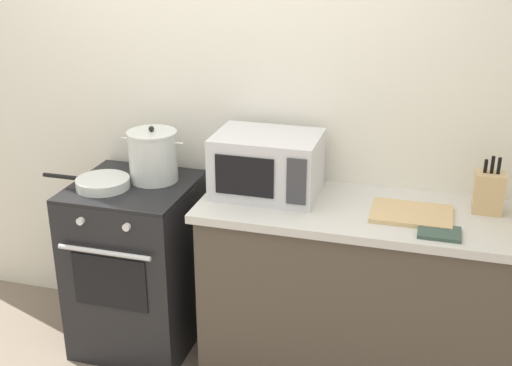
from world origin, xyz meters
TOP-DOWN VIEW (x-y plane):
  - back_wall at (0.30, 0.97)m, footprint 4.40×0.10m
  - lower_cabinet_right at (0.90, 0.62)m, footprint 1.64×0.56m
  - countertop_right at (0.90, 0.62)m, footprint 1.70×0.60m
  - stove at (-0.35, 0.60)m, footprint 0.60×0.64m
  - stock_pot at (-0.26, 0.69)m, footprint 0.34×0.25m
  - frying_pan at (-0.47, 0.52)m, footprint 0.47×0.27m
  - microwave at (0.34, 0.68)m, footprint 0.50×0.37m
  - cutting_board at (1.04, 0.60)m, footprint 0.36×0.26m
  - knife_block at (1.36, 0.74)m, footprint 0.13×0.10m
  - oven_mitt at (1.16, 0.44)m, footprint 0.18×0.14m

SIDE VIEW (x-z plane):
  - lower_cabinet_right at x=0.90m, z-range 0.00..0.88m
  - stove at x=-0.35m, z-range 0.00..0.92m
  - countertop_right at x=0.90m, z-range 0.88..0.92m
  - oven_mitt at x=1.16m, z-range 0.92..0.94m
  - cutting_board at x=1.04m, z-range 0.92..0.94m
  - frying_pan at x=-0.47m, z-range 0.92..0.97m
  - knife_block at x=1.36m, z-range 0.88..1.15m
  - stock_pot at x=-0.26m, z-range 0.91..1.20m
  - microwave at x=0.34m, z-range 0.92..1.22m
  - back_wall at x=0.30m, z-range 0.00..2.50m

